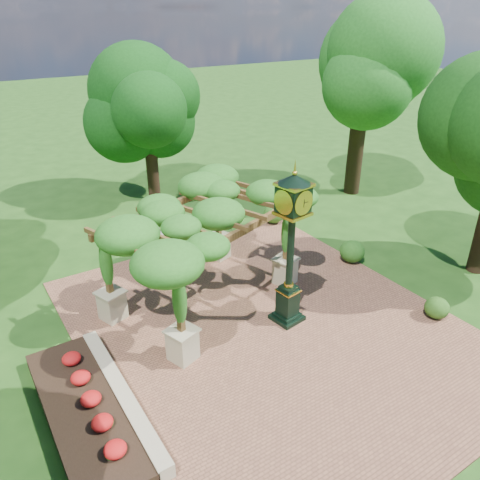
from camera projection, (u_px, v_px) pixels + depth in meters
ground at (289, 345)px, 12.93m from camera, size 120.00×120.00×0.00m
brick_plaza at (268, 326)px, 13.67m from camera, size 10.00×12.00×0.04m
border_wall at (122, 395)px, 10.98m from camera, size 0.35×5.00×0.40m
flower_bed at (84, 412)px, 10.55m from camera, size 1.50×5.00×0.36m
pedestal_clock at (291, 237)px, 12.72m from camera, size 1.02×1.02×4.61m
pergola at (201, 217)px, 13.62m from camera, size 6.44×5.11×3.54m
sundial at (156, 227)px, 18.83m from camera, size 0.73×0.73×1.03m
shrub_front at (437, 308)px, 13.90m from camera, size 0.72×0.72×0.64m
shrub_mid at (352, 251)px, 16.93m from camera, size 1.12×1.12×0.81m
shrub_back at (274, 214)px, 20.01m from camera, size 1.12×1.12×0.80m
tree_north at (148, 114)px, 20.93m from camera, size 3.99×3.99×5.92m
tree_east_far at (367, 53)px, 20.68m from camera, size 4.78×4.78×9.57m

